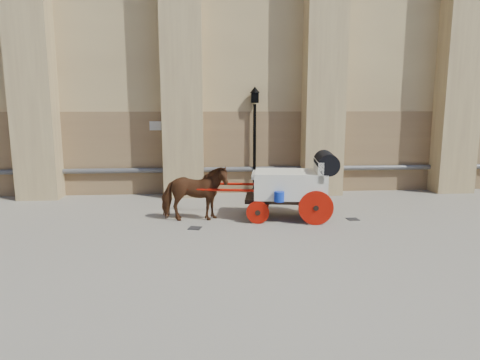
{
  "coord_description": "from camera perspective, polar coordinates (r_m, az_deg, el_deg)",
  "views": [
    {
      "loc": [
        -0.21,
        -11.63,
        3.23
      ],
      "look_at": [
        0.74,
        0.2,
        1.15
      ],
      "focal_mm": 32.0,
      "sensor_mm": 36.0,
      "label": 1
    }
  ],
  "objects": [
    {
      "name": "drain_grate_near",
      "position": [
        11.48,
        -6.04,
        -6.39
      ],
      "size": [
        0.4,
        0.4,
        0.01
      ],
      "primitive_type": "cube",
      "rotation": [
        0.0,
        0.0,
        -0.28
      ],
      "color": "black",
      "rests_on": "ground"
    },
    {
      "name": "carriage",
      "position": [
        12.29,
        7.38,
        -0.38
      ],
      "size": [
        4.54,
        1.85,
        1.93
      ],
      "rotation": [
        0.0,
        0.0,
        -0.16
      ],
      "color": "black",
      "rests_on": "ground"
    },
    {
      "name": "drain_grate_far",
      "position": [
        12.7,
        14.8,
        -5.08
      ],
      "size": [
        0.34,
        0.34,
        0.01
      ],
      "primitive_type": "cube",
      "rotation": [
        0.0,
        0.0,
        0.06
      ],
      "color": "black",
      "rests_on": "ground"
    },
    {
      "name": "street_lamp",
      "position": [
        15.57,
        1.96,
        5.7
      ],
      "size": [
        0.36,
        0.36,
        3.88
      ],
      "color": "black",
      "rests_on": "ground"
    },
    {
      "name": "horse",
      "position": [
        12.04,
        -6.1,
        -1.8
      ],
      "size": [
        0.87,
        1.87,
        1.57
      ],
      "primitive_type": "imported",
      "rotation": [
        0.0,
        0.0,
        1.58
      ],
      "color": "#572E1B",
      "rests_on": "ground"
    },
    {
      "name": "ground",
      "position": [
        12.07,
        -3.43,
        -5.58
      ],
      "size": [
        90.0,
        90.0,
        0.0
      ],
      "primitive_type": "plane",
      "color": "#6D675B",
      "rests_on": "ground"
    }
  ]
}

